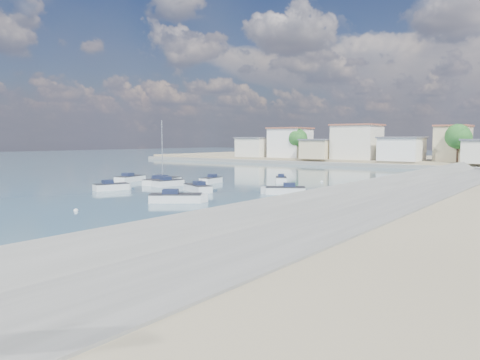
{
  "coord_description": "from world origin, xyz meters",
  "views": [
    {
      "loc": [
        29.31,
        -29.89,
        6.19
      ],
      "look_at": [
        -3.28,
        14.1,
        1.4
      ],
      "focal_mm": 35.0,
      "sensor_mm": 36.0,
      "label": 1
    }
  ],
  "objects_px": {
    "motorboat_f": "(281,180)",
    "sailboat": "(164,181)",
    "motorboat_e": "(131,179)",
    "motorboat_h": "(179,198)",
    "motorboat_g": "(210,181)",
    "motorboat_c": "(197,188)",
    "motorboat_d": "(283,191)",
    "motorboat_b": "(113,187)",
    "motorboat_a": "(170,183)"
  },
  "relations": [
    {
      "from": "motorboat_b",
      "to": "motorboat_e",
      "type": "bearing_deg",
      "value": 129.25
    },
    {
      "from": "motorboat_a",
      "to": "motorboat_d",
      "type": "relative_size",
      "value": 1.0
    },
    {
      "from": "motorboat_a",
      "to": "motorboat_f",
      "type": "xyz_separation_m",
      "value": [
        9.22,
        13.12,
        -0.0
      ]
    },
    {
      "from": "motorboat_h",
      "to": "motorboat_e",
      "type": "bearing_deg",
      "value": 150.1
    },
    {
      "from": "motorboat_g",
      "to": "motorboat_b",
      "type": "bearing_deg",
      "value": -105.71
    },
    {
      "from": "motorboat_b",
      "to": "motorboat_d",
      "type": "distance_m",
      "value": 20.76
    },
    {
      "from": "motorboat_b",
      "to": "sailboat",
      "type": "bearing_deg",
      "value": 95.59
    },
    {
      "from": "motorboat_b",
      "to": "motorboat_h",
      "type": "bearing_deg",
      "value": -12.37
    },
    {
      "from": "motorboat_e",
      "to": "motorboat_f",
      "type": "distance_m",
      "value": 22.03
    },
    {
      "from": "motorboat_e",
      "to": "sailboat",
      "type": "xyz_separation_m",
      "value": [
        6.76,
        0.03,
        0.03
      ]
    },
    {
      "from": "motorboat_c",
      "to": "motorboat_g",
      "type": "distance_m",
      "value": 10.1
    },
    {
      "from": "motorboat_b",
      "to": "motorboat_a",
      "type": "bearing_deg",
      "value": 76.37
    },
    {
      "from": "motorboat_c",
      "to": "motorboat_e",
      "type": "bearing_deg",
      "value": 165.66
    },
    {
      "from": "motorboat_e",
      "to": "motorboat_f",
      "type": "bearing_deg",
      "value": 31.49
    },
    {
      "from": "motorboat_c",
      "to": "motorboat_e",
      "type": "xyz_separation_m",
      "value": [
        -16.78,
        4.29,
        -0.0
      ]
    },
    {
      "from": "motorboat_b",
      "to": "motorboat_f",
      "type": "relative_size",
      "value": 1.2
    },
    {
      "from": "motorboat_e",
      "to": "motorboat_f",
      "type": "height_order",
      "value": "same"
    },
    {
      "from": "motorboat_a",
      "to": "sailboat",
      "type": "xyz_separation_m",
      "value": [
        -2.81,
        1.65,
        0.03
      ]
    },
    {
      "from": "motorboat_e",
      "to": "sailboat",
      "type": "distance_m",
      "value": 6.76
    },
    {
      "from": "motorboat_b",
      "to": "sailboat",
      "type": "relative_size",
      "value": 0.51
    },
    {
      "from": "motorboat_c",
      "to": "motorboat_g",
      "type": "bearing_deg",
      "value": 121.25
    },
    {
      "from": "motorboat_a",
      "to": "motorboat_d",
      "type": "distance_m",
      "value": 16.9
    },
    {
      "from": "motorboat_g",
      "to": "motorboat_h",
      "type": "relative_size",
      "value": 0.84
    },
    {
      "from": "motorboat_b",
      "to": "motorboat_g",
      "type": "relative_size",
      "value": 1.04
    },
    {
      "from": "motorboat_a",
      "to": "motorboat_c",
      "type": "relative_size",
      "value": 0.93
    },
    {
      "from": "motorboat_d",
      "to": "motorboat_c",
      "type": "bearing_deg",
      "value": -158.53
    },
    {
      "from": "motorboat_b",
      "to": "sailboat",
      "type": "height_order",
      "value": "sailboat"
    },
    {
      "from": "motorboat_c",
      "to": "motorboat_g",
      "type": "xyz_separation_m",
      "value": [
        -5.24,
        8.63,
        0.0
      ]
    },
    {
      "from": "motorboat_b",
      "to": "motorboat_c",
      "type": "height_order",
      "value": "same"
    },
    {
      "from": "motorboat_a",
      "to": "motorboat_g",
      "type": "distance_m",
      "value": 6.27
    },
    {
      "from": "motorboat_f",
      "to": "sailboat",
      "type": "bearing_deg",
      "value": -136.35
    },
    {
      "from": "motorboat_d",
      "to": "motorboat_e",
      "type": "xyz_separation_m",
      "value": [
        -26.44,
        0.49,
        0.0
      ]
    },
    {
      "from": "sailboat",
      "to": "motorboat_e",
      "type": "bearing_deg",
      "value": -179.71
    },
    {
      "from": "motorboat_d",
      "to": "motorboat_e",
      "type": "distance_m",
      "value": 26.44
    },
    {
      "from": "motorboat_h",
      "to": "sailboat",
      "type": "distance_m",
      "value": 19.47
    },
    {
      "from": "motorboat_b",
      "to": "motorboat_c",
      "type": "xyz_separation_m",
      "value": [
        9.1,
        5.11,
        0.0
      ]
    },
    {
      "from": "motorboat_a",
      "to": "motorboat_h",
      "type": "bearing_deg",
      "value": -41.87
    },
    {
      "from": "motorboat_b",
      "to": "motorboat_c",
      "type": "bearing_deg",
      "value": 29.3
    },
    {
      "from": "motorboat_a",
      "to": "motorboat_e",
      "type": "height_order",
      "value": "same"
    },
    {
      "from": "motorboat_a",
      "to": "sailboat",
      "type": "height_order",
      "value": "sailboat"
    },
    {
      "from": "sailboat",
      "to": "motorboat_a",
      "type": "bearing_deg",
      "value": -30.35
    },
    {
      "from": "motorboat_e",
      "to": "motorboat_b",
      "type": "bearing_deg",
      "value": -50.75
    },
    {
      "from": "sailboat",
      "to": "motorboat_g",
      "type": "bearing_deg",
      "value": 41.96
    },
    {
      "from": "motorboat_h",
      "to": "motorboat_d",
      "type": "bearing_deg",
      "value": 68.36
    },
    {
      "from": "motorboat_d",
      "to": "motorboat_b",
      "type": "bearing_deg",
      "value": -154.6
    },
    {
      "from": "motorboat_b",
      "to": "motorboat_h",
      "type": "height_order",
      "value": "same"
    },
    {
      "from": "motorboat_c",
      "to": "motorboat_h",
      "type": "distance_m",
      "value": 9.53
    },
    {
      "from": "motorboat_d",
      "to": "motorboat_f",
      "type": "bearing_deg",
      "value": 122.51
    },
    {
      "from": "motorboat_b",
      "to": "motorboat_g",
      "type": "height_order",
      "value": "same"
    },
    {
      "from": "motorboat_e",
      "to": "motorboat_d",
      "type": "bearing_deg",
      "value": -1.07
    }
  ]
}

